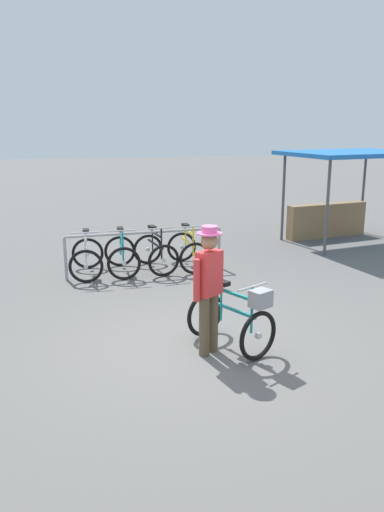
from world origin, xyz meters
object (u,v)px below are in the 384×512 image
racked_bike_teal (122,255)px  market_stall (339,187)px  racked_bike_black (155,253)px  racked_bike_yellow (188,251)px  person_with_featured_bike (209,285)px  featured_bicycle (235,318)px  racked_bike_white (87,258)px

racked_bike_teal → market_stall: size_ratio=0.32×
racked_bike_black → racked_bike_yellow: size_ratio=1.07×
racked_bike_teal → racked_bike_yellow: (1.40, 0.07, -0.00)m
person_with_featured_bike → featured_bicycle: bearing=5.1°
racked_bike_white → featured_bicycle: same height
racked_bike_black → featured_bicycle: bearing=-84.4°
racked_bike_teal → featured_bicycle: size_ratio=0.88×
racked_bike_black → featured_bicycle: same height
racked_bike_white → racked_bike_yellow: size_ratio=1.02×
person_with_featured_bike → market_stall: market_stall is taller
racked_bike_white → person_with_featured_bike: 4.32m
person_with_featured_bike → racked_bike_yellow: bearing=80.7°
featured_bicycle → market_stall: bearing=51.2°
racked_bike_black → market_stall: size_ratio=0.35×
market_stall → racked_bike_teal: bearing=-162.9°
racked_bike_white → racked_bike_yellow: (2.10, 0.10, -0.00)m
racked_bike_yellow → person_with_featured_bike: person_with_featured_bike is taller
racked_bike_black → racked_bike_yellow: (0.70, 0.03, 0.00)m
racked_bike_yellow → racked_bike_white: bearing=-177.2°
person_with_featured_bike → market_stall: 7.74m
featured_bicycle → market_stall: size_ratio=0.37×
racked_bike_yellow → featured_bicycle: bearing=-94.2°
market_stall → person_with_featured_bike: bearing=-130.8°
racked_bike_yellow → person_with_featured_bike: size_ratio=0.65×
racked_bike_yellow → market_stall: market_stall is taller
racked_bike_white → racked_bike_black: size_ratio=0.95×
racked_bike_white → featured_bicycle: bearing=-65.9°
featured_bicycle → person_with_featured_bike: person_with_featured_bike is taller
racked_bike_teal → market_stall: (5.76, 1.78, 1.03)m
racked_bike_white → market_stall: size_ratio=0.33×
racked_bike_yellow → market_stall: size_ratio=0.32×
featured_bicycle → person_with_featured_bike: 0.63m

